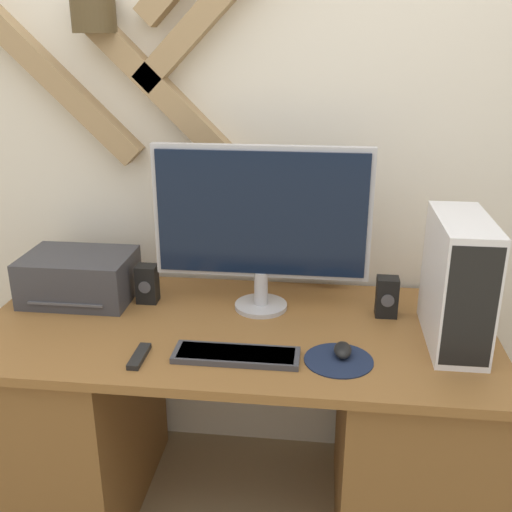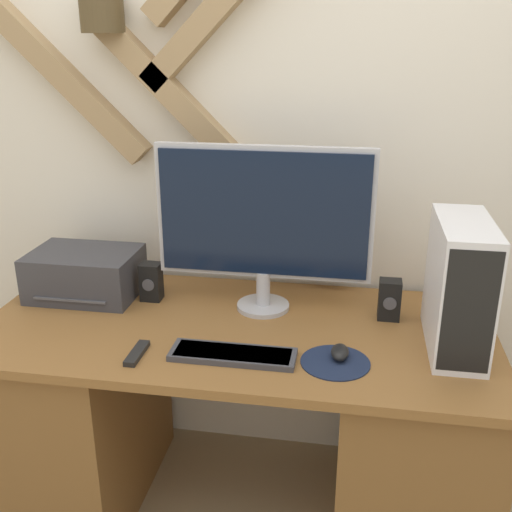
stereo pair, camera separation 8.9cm
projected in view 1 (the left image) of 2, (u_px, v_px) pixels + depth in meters
wall_back at (249, 118)px, 2.14m from camera, size 6.40×0.20×2.70m
desk at (237, 419)px, 2.07m from camera, size 1.66×0.77×0.75m
monitor at (261, 218)px, 1.96m from camera, size 0.72×0.18×0.56m
keyboard at (236, 355)px, 1.75m from camera, size 0.37×0.12×0.02m
mousepad at (339, 360)px, 1.74m from camera, size 0.20×0.20×0.00m
mouse at (343, 350)px, 1.75m from camera, size 0.05×0.09×0.04m
computer_tower at (458, 282)px, 1.78m from camera, size 0.15×0.38×0.39m
printer at (79, 277)px, 2.12m from camera, size 0.38×0.27×0.16m
speaker_left at (147, 284)px, 2.10m from camera, size 0.07×0.06×0.14m
speaker_right at (387, 297)px, 2.00m from camera, size 0.07×0.06×0.14m
remote_control at (139, 356)px, 1.75m from camera, size 0.03×0.14×0.02m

